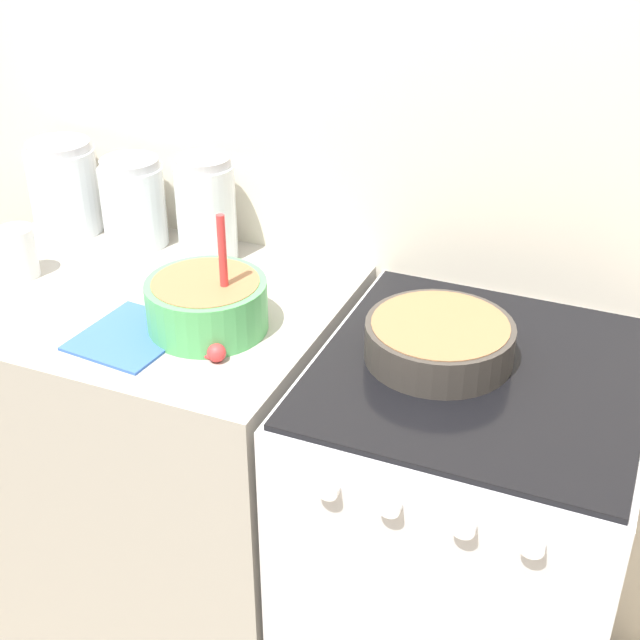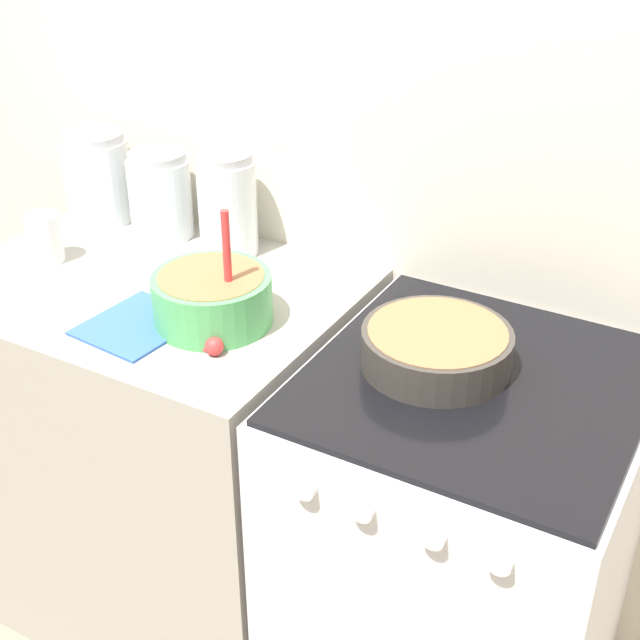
{
  "view_description": "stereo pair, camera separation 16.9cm",
  "coord_description": "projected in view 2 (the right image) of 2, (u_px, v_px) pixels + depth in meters",
  "views": [
    {
      "loc": [
        0.58,
        -1.06,
        1.84
      ],
      "look_at": [
        0.01,
        0.29,
        0.99
      ],
      "focal_mm": 50.0,
      "sensor_mm": 36.0,
      "label": 1
    },
    {
      "loc": [
        0.73,
        -0.98,
        1.84
      ],
      "look_at": [
        0.01,
        0.29,
        0.99
      ],
      "focal_mm": 50.0,
      "sensor_mm": 36.0,
      "label": 2
    }
  ],
  "objects": [
    {
      "name": "storage_jar_right",
      "position": [
        228.0,
        211.0,
        2.02
      ],
      "size": [
        0.13,
        0.13,
        0.24
      ],
      "color": "silver",
      "rests_on": "countertop_cabinet"
    },
    {
      "name": "wall_back",
      "position": [
        403.0,
        153.0,
        1.88
      ],
      "size": [
        4.74,
        0.05,
        2.4
      ],
      "color": "beige",
      "rests_on": "ground_plane"
    },
    {
      "name": "measuring_spoon",
      "position": [
        209.0,
        346.0,
        1.68
      ],
      "size": [
        0.12,
        0.04,
        0.04
      ],
      "color": "red",
      "rests_on": "countertop_cabinet"
    },
    {
      "name": "countertop_cabinet",
      "position": [
        167.0,
        453.0,
        2.17
      ],
      "size": [
        0.87,
        0.64,
        0.94
      ],
      "color": "#9E998E",
      "rests_on": "ground_plane"
    },
    {
      "name": "baking_pan",
      "position": [
        436.0,
        347.0,
        1.63
      ],
      "size": [
        0.28,
        0.28,
        0.08
      ],
      "color": "#38332D",
      "rests_on": "stove"
    },
    {
      "name": "stove",
      "position": [
        457.0,
        567.0,
        1.85
      ],
      "size": [
        0.62,
        0.66,
        0.94
      ],
      "color": "silver",
      "rests_on": "ground_plane"
    },
    {
      "name": "storage_jar_middle",
      "position": [
        161.0,
        200.0,
        2.11
      ],
      "size": [
        0.15,
        0.15,
        0.21
      ],
      "color": "silver",
      "rests_on": "countertop_cabinet"
    },
    {
      "name": "recipe_page",
      "position": [
        138.0,
        325.0,
        1.77
      ],
      "size": [
        0.2,
        0.23,
        0.01
      ],
      "color": "#3359B2",
      "rests_on": "countertop_cabinet"
    },
    {
      "name": "storage_jar_left",
      "position": [
        98.0,
        183.0,
        2.19
      ],
      "size": [
        0.16,
        0.16,
        0.22
      ],
      "color": "silver",
      "rests_on": "countertop_cabinet"
    },
    {
      "name": "tin_can",
      "position": [
        45.0,
        238.0,
        2.0
      ],
      "size": [
        0.08,
        0.08,
        0.11
      ],
      "color": "silver",
      "rests_on": "countertop_cabinet"
    },
    {
      "name": "mixing_bowl",
      "position": [
        212.0,
        296.0,
        1.76
      ],
      "size": [
        0.24,
        0.24,
        0.25
      ],
      "color": "#4CA559",
      "rests_on": "countertop_cabinet"
    }
  ]
}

